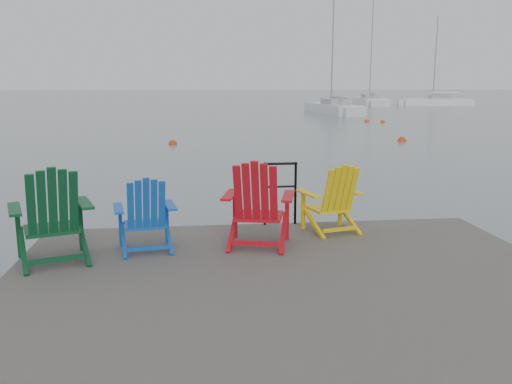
{
  "coord_description": "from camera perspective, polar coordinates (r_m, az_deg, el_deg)",
  "views": [
    {
      "loc": [
        -0.96,
        -5.03,
        2.5
      ],
      "look_at": [
        -0.02,
        3.09,
        0.85
      ],
      "focal_mm": 38.0,
      "sensor_mm": 36.0,
      "label": 1
    }
  ],
  "objects": [
    {
      "name": "chair_green",
      "position": [
        6.45,
        -20.69,
        -2.27
      ],
      "size": [
        1.05,
        1.0,
        1.1
      ],
      "rotation": [
        0.0,
        0.0,
        0.33
      ],
      "color": "#0B4021",
      "rests_on": "dock"
    },
    {
      "name": "buoy_a",
      "position": [
        24.7,
        15.1,
        5.2
      ],
      "size": [
        0.39,
        0.39,
        0.39
      ],
      "primitive_type": "sphere",
      "color": "red",
      "rests_on": "ground"
    },
    {
      "name": "buoy_b",
      "position": [
        22.84,
        -8.75,
        4.99
      ],
      "size": [
        0.37,
        0.37,
        0.37
      ],
      "primitive_type": "sphere",
      "color": "#BC330B",
      "rests_on": "ground"
    },
    {
      "name": "ground",
      "position": [
        5.7,
        3.94,
        -14.64
      ],
      "size": [
        400.0,
        400.0,
        0.0
      ],
      "primitive_type": "plane",
      "color": "slate",
      "rests_on": "ground"
    },
    {
      "name": "chair_blue",
      "position": [
        6.62,
        -11.56,
        -2.26
      ],
      "size": [
        0.81,
        0.76,
        0.91
      ],
      "rotation": [
        0.0,
        0.0,
        0.17
      ],
      "color": "#114EB4",
      "rests_on": "dock"
    },
    {
      "name": "sailboat_near",
      "position": [
        45.9,
        8.1,
        8.61
      ],
      "size": [
        3.11,
        8.81,
        11.89
      ],
      "rotation": [
        0.0,
        0.0,
        0.1
      ],
      "color": "silver",
      "rests_on": "ground"
    },
    {
      "name": "buoy_c",
      "position": [
        36.19,
        13.2,
        7.14
      ],
      "size": [
        0.32,
        0.32,
        0.32
      ],
      "primitive_type": "sphere",
      "color": "#D1480C",
      "rests_on": "ground"
    },
    {
      "name": "dock",
      "position": [
        5.55,
        3.99,
        -11.41
      ],
      "size": [
        6.0,
        5.0,
        1.4
      ],
      "color": "#2F2D2A",
      "rests_on": "ground"
    },
    {
      "name": "chair_red",
      "position": [
        6.65,
        0.18,
        -1.22
      ],
      "size": [
        0.99,
        0.94,
        1.08
      ],
      "rotation": [
        0.0,
        0.0,
        -0.24
      ],
      "color": "red",
      "rests_on": "dock"
    },
    {
      "name": "sailboat_far",
      "position": [
        64.35,
        18.43,
        8.92
      ],
      "size": [
        7.31,
        2.94,
        9.98
      ],
      "rotation": [
        0.0,
        0.0,
        1.41
      ],
      "color": "white",
      "rests_on": "ground"
    },
    {
      "name": "handrail",
      "position": [
        7.71,
        2.57,
        0.51
      ],
      "size": [
        0.48,
        0.04,
        0.9
      ],
      "color": "black",
      "rests_on": "dock"
    },
    {
      "name": "buoy_d",
      "position": [
        36.48,
        11.59,
        7.24
      ],
      "size": [
        0.35,
        0.35,
        0.35
      ],
      "primitive_type": "sphere",
      "color": "#DD430D",
      "rests_on": "ground"
    },
    {
      "name": "chair_yellow",
      "position": [
        7.37,
        8.12,
        -0.66
      ],
      "size": [
        0.86,
        0.82,
        0.94
      ],
      "rotation": [
        0.0,
        0.0,
        0.26
      ],
      "color": "yellow",
      "rests_on": "dock"
    },
    {
      "name": "sailboat_mid",
      "position": [
        65.43,
        11.93,
        9.28
      ],
      "size": [
        3.98,
        10.36,
        13.72
      ],
      "rotation": [
        0.0,
        0.0,
        -0.14
      ],
      "color": "white",
      "rests_on": "ground"
    }
  ]
}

